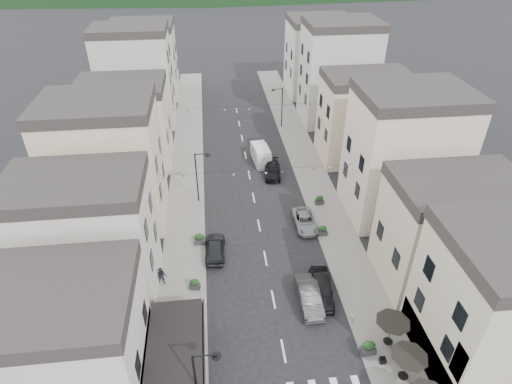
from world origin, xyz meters
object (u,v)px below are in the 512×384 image
at_px(delivery_van, 261,154).
at_px(pedestrian_a, 167,312).
at_px(parked_car_a, 321,289).
at_px(parked_car_d, 272,170).
at_px(parked_car_b, 309,296).
at_px(parked_car_e, 215,248).
at_px(pedestrian_b, 162,276).
at_px(parked_car_c, 305,221).

xyz_separation_m(delivery_van, pedestrian_a, (-10.33, -24.31, -0.02)).
height_order(parked_car_a, parked_car_d, parked_car_a).
bearing_deg(parked_car_b, parked_car_e, 136.59).
height_order(parked_car_e, pedestrian_b, pedestrian_b).
relative_size(parked_car_a, parked_car_b, 1.03).
distance_m(delivery_van, pedestrian_b, 23.13).
height_order(parked_car_a, parked_car_b, parked_car_a).
relative_size(parked_car_c, parked_car_d, 1.00).
bearing_deg(pedestrian_a, parked_car_d, 40.45).
relative_size(parked_car_a, parked_car_c, 1.06).
bearing_deg(parked_car_a, delivery_van, 103.25).
distance_m(delivery_van, pedestrian_a, 26.41).
relative_size(parked_car_a, parked_car_e, 1.09).
height_order(parked_car_b, parked_car_d, parked_car_b).
bearing_deg(parked_car_c, parked_car_a, -94.52).
bearing_deg(parked_car_c, parked_car_e, -161.23).
bearing_deg(parked_car_d, delivery_van, 113.14).
relative_size(parked_car_d, pedestrian_a, 2.44).
bearing_deg(parked_car_c, pedestrian_b, -154.90).
bearing_deg(parked_car_c, parked_car_d, 99.22).
bearing_deg(delivery_van, pedestrian_a, -118.47).
distance_m(parked_car_a, parked_car_b, 1.36).
bearing_deg(parked_car_d, pedestrian_a, -111.61).
bearing_deg(parked_car_d, parked_car_b, -83.18).
bearing_deg(parked_car_e, pedestrian_b, 40.32).
bearing_deg(pedestrian_b, parked_car_a, -6.44).
height_order(parked_car_a, parked_car_e, parked_car_a).
distance_m(parked_car_b, parked_car_d, 20.36).
bearing_deg(parked_car_e, parked_car_d, -114.83).
bearing_deg(delivery_van, parked_car_c, -83.89).
xyz_separation_m(parked_car_b, parked_car_d, (0.00, 20.36, -0.12)).
xyz_separation_m(parked_car_c, parked_car_d, (-1.80, 10.28, 0.02)).
bearing_deg(pedestrian_b, parked_car_e, 41.82).
bearing_deg(parked_car_d, parked_car_a, -79.76).
xyz_separation_m(parked_car_a, parked_car_b, (-1.18, -0.68, -0.05)).
relative_size(delivery_van, pedestrian_a, 2.54).
xyz_separation_m(parked_car_b, pedestrian_a, (-11.32, -0.55, 0.27)).
relative_size(parked_car_b, pedestrian_a, 2.54).
xyz_separation_m(parked_car_d, delivery_van, (-0.99, 3.39, 0.42)).
bearing_deg(parked_car_b, parked_car_a, 29.44).
bearing_deg(parked_car_a, parked_car_b, -142.12).
height_order(parked_car_b, parked_car_c, parked_car_b).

